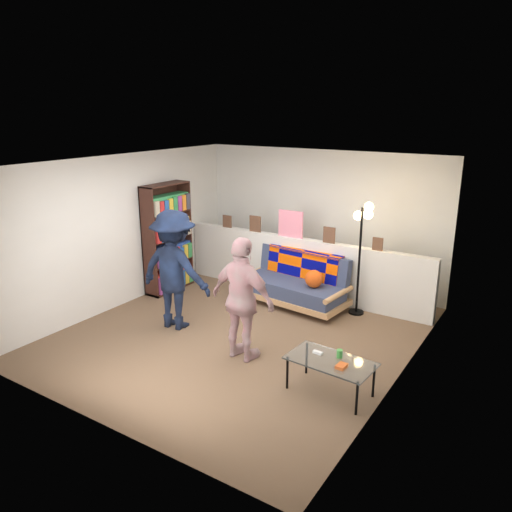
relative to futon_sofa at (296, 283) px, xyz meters
The scene contains 10 objects.
ground 1.46m from the futon_sofa, 94.80° to the right, with size 5.00×5.00×0.00m, color brown.
room_shell 1.63m from the futon_sofa, 97.17° to the right, with size 4.60×5.05×2.45m.
half_wall_ledge 0.43m from the futon_sofa, 107.29° to the left, with size 4.45×0.15×1.00m, color silver.
ledge_decor 0.97m from the futon_sofa, 133.61° to the left, with size 2.97×0.02×0.45m.
futon_sofa is the anchor object (origin of this frame).
bookshelf 2.34m from the futon_sofa, 165.06° to the right, with size 0.31×0.93×1.86m.
coffee_table 2.66m from the futon_sofa, 53.43° to the right, with size 0.99×0.59×0.50m.
floor_lamp 1.35m from the futon_sofa, 10.66° to the left, with size 0.35×0.32×1.74m.
person_left 2.07m from the futon_sofa, 121.95° to the right, with size 1.12×0.64×1.73m, color black.
person_right 2.05m from the futon_sofa, 81.34° to the right, with size 0.93×0.39×1.59m, color pink.
Camera 1 is at (3.66, -5.33, 3.09)m, focal length 35.00 mm.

